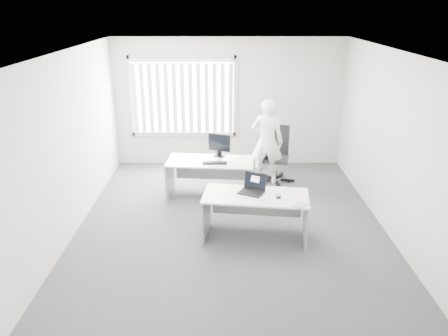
{
  "coord_description": "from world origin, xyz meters",
  "views": [
    {
      "loc": [
        -0.12,
        -6.45,
        3.45
      ],
      "look_at": [
        -0.11,
        0.15,
        0.95
      ],
      "focal_mm": 35.0,
      "sensor_mm": 36.0,
      "label": 1
    }
  ],
  "objects_px": {
    "desk_far": "(210,171)",
    "office_chair": "(276,164)",
    "desk_near": "(255,207)",
    "laptop": "(251,185)",
    "person": "(267,142)",
    "monitor": "(219,145)"
  },
  "relations": [
    {
      "from": "desk_far",
      "to": "person",
      "type": "height_order",
      "value": "person"
    },
    {
      "from": "desk_far",
      "to": "person",
      "type": "relative_size",
      "value": 0.94
    },
    {
      "from": "desk_near",
      "to": "laptop",
      "type": "distance_m",
      "value": 0.35
    },
    {
      "from": "person",
      "to": "desk_near",
      "type": "bearing_deg",
      "value": 93.22
    },
    {
      "from": "office_chair",
      "to": "person",
      "type": "xyz_separation_m",
      "value": [
        -0.21,
        -0.13,
        0.52
      ]
    },
    {
      "from": "desk_near",
      "to": "person",
      "type": "xyz_separation_m",
      "value": [
        0.38,
        2.23,
        0.35
      ]
    },
    {
      "from": "desk_near",
      "to": "office_chair",
      "type": "height_order",
      "value": "office_chair"
    },
    {
      "from": "monitor",
      "to": "person",
      "type": "bearing_deg",
      "value": 48.56
    },
    {
      "from": "person",
      "to": "monitor",
      "type": "bearing_deg",
      "value": 37.63
    },
    {
      "from": "desk_far",
      "to": "office_chair",
      "type": "distance_m",
      "value": 1.55
    },
    {
      "from": "desk_far",
      "to": "office_chair",
      "type": "xyz_separation_m",
      "value": [
        1.32,
        0.8,
        -0.17
      ]
    },
    {
      "from": "office_chair",
      "to": "desk_near",
      "type": "bearing_deg",
      "value": -92.65
    },
    {
      "from": "monitor",
      "to": "desk_near",
      "type": "bearing_deg",
      "value": -48.61
    },
    {
      "from": "desk_near",
      "to": "office_chair",
      "type": "distance_m",
      "value": 2.43
    },
    {
      "from": "laptop",
      "to": "desk_far",
      "type": "bearing_deg",
      "value": 140.98
    },
    {
      "from": "laptop",
      "to": "person",
      "type": "bearing_deg",
      "value": 105.14
    },
    {
      "from": "desk_near",
      "to": "desk_far",
      "type": "distance_m",
      "value": 1.72
    },
    {
      "from": "desk_near",
      "to": "monitor",
      "type": "relative_size",
      "value": 3.8
    },
    {
      "from": "desk_near",
      "to": "person",
      "type": "height_order",
      "value": "person"
    },
    {
      "from": "desk_near",
      "to": "laptop",
      "type": "height_order",
      "value": "laptop"
    },
    {
      "from": "office_chair",
      "to": "laptop",
      "type": "distance_m",
      "value": 2.43
    },
    {
      "from": "desk_far",
      "to": "monitor",
      "type": "xyz_separation_m",
      "value": [
        0.17,
        0.24,
        0.42
      ]
    }
  ]
}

